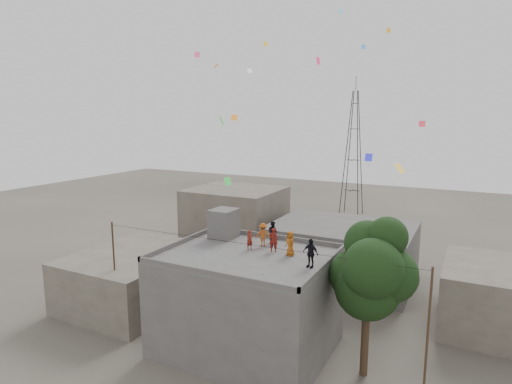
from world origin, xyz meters
The scene contains 18 objects.
ground centered at (0.00, 0.00, 0.00)m, with size 140.00×140.00×0.00m, color #3F3A34.
main_building centered at (0.00, 0.00, 3.05)m, with size 10.00×8.00×6.10m.
parapet centered at (0.00, 0.00, 6.25)m, with size 10.00×8.00×0.30m.
stair_head_box centered at (-3.20, 2.60, 7.10)m, with size 1.60×1.80×2.00m, color #4E4B49.
neighbor_west centered at (-11.00, 2.00, 2.00)m, with size 8.00×10.00×4.00m, color #564E44.
neighbor_north centered at (2.00, 14.00, 2.50)m, with size 12.00×9.00×5.00m, color #4E4B49.
neighbor_northwest centered at (-10.00, 16.00, 3.50)m, with size 9.00×8.00×7.00m, color #564E44.
neighbor_east centered at (14.00, 10.00, 2.20)m, with size 7.00×8.00×4.40m, color #564E44.
tree centered at (7.37, 0.60, 6.10)m, with size 4.90×4.60×9.10m.
utility_line centered at (0.50, -1.25, 3.83)m, with size 20.12×0.62×7.40m.
transmission_tower centered at (-4.00, 40.00, 9.07)m, with size 2.97×2.97×20.01m.
person_red_adult centered at (1.16, 1.30, 6.86)m, with size 0.55×0.36×1.51m, color maroon.
person_orange_child centered at (2.37, 1.09, 6.85)m, with size 0.73×0.48×1.50m, color #A25012.
person_dark_child centered at (0.32, 3.01, 6.83)m, with size 0.71×0.55×1.47m, color black.
person_dark_adult centered at (4.17, -0.30, 6.92)m, with size 0.96×0.40×1.64m, color black.
person_orange_adult centered at (0.06, 2.09, 6.85)m, with size 0.97×0.56×1.51m, color #AE4C13.
person_red_child centered at (-0.32, 0.99, 6.72)m, with size 0.46×0.30×1.25m, color maroon.
kites centered at (0.59, 6.22, 15.83)m, with size 16.50×16.70×12.93m.
Camera 1 is at (11.86, -21.85, 14.38)m, focal length 30.00 mm.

